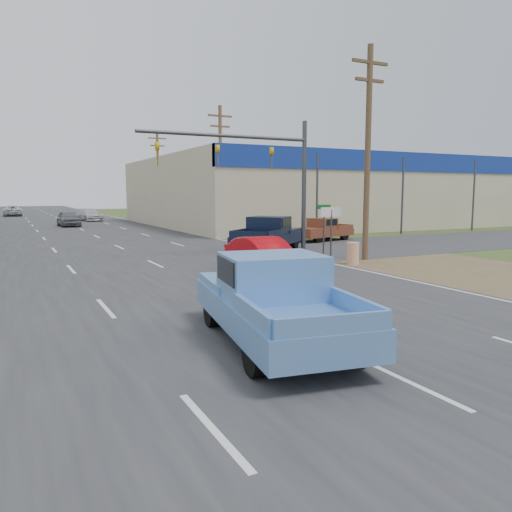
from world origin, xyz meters
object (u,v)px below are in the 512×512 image
red_convertible (265,256)px  distant_car_silver (90,215)px  navy_pickup (269,234)px  brown_pickup (322,229)px  distant_car_grey (68,219)px  blue_pickup (272,298)px  distant_car_white (13,211)px

red_convertible → distant_car_silver: (-0.39, 42.81, -0.01)m
navy_pickup → brown_pickup: size_ratio=1.18×
brown_pickup → distant_car_grey: 26.97m
blue_pickup → distant_car_grey: (0.43, 42.04, -0.20)m
red_convertible → distant_car_silver: bearing=87.3°
navy_pickup → distant_car_silver: navy_pickup is taller
navy_pickup → brown_pickup: navy_pickup is taller
distant_car_grey → distant_car_white: 27.07m
red_convertible → distant_car_silver: 42.81m
navy_pickup → distant_car_grey: (-7.61, 26.92, -0.20)m
red_convertible → distant_car_white: (-8.20, 60.43, 0.01)m
navy_pickup → red_convertible: bearing=-70.4°
red_convertible → brown_pickup: 14.34m
blue_pickup → navy_pickup: 17.13m
red_convertible → distant_car_silver: red_convertible is taller
distant_car_silver → navy_pickup: bearing=-91.2°
distant_car_grey → red_convertible: bearing=-86.2°
red_convertible → blue_pickup: (-4.17, -8.31, 0.25)m
brown_pickup → distant_car_silver: (-10.23, 32.38, -0.07)m
brown_pickup → distant_car_white: bearing=3.6°
blue_pickup → distant_car_white: (-4.02, 68.75, -0.24)m
red_convertible → blue_pickup: blue_pickup is taller
distant_car_grey → navy_pickup: bearing=-76.8°
navy_pickup → blue_pickup: bearing=-68.9°
distant_car_silver → distant_car_white: bearing=105.9°
distant_car_silver → brown_pickup: bearing=-80.4°
brown_pickup → distant_car_white: size_ratio=0.94×
blue_pickup → distant_car_silver: size_ratio=1.25×
red_convertible → blue_pickup: size_ratio=0.72×
red_convertible → navy_pickup: bearing=57.3°
brown_pickup → distant_car_grey: bearing=14.0°
distant_car_silver → red_convertible: bearing=-97.4°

